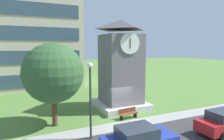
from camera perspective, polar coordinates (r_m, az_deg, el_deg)
name	(u,v)px	position (r m, az deg, el deg)	size (l,w,h in m)	color
ground_plane	(124,117)	(18.03, 3.39, -13.39)	(160.00, 160.00, 0.00)	#567F38
kerb_strip	(133,123)	(16.69, 6.07, -15.08)	(120.00, 1.60, 0.01)	#9E9E99
office_building	(15,25)	(35.10, -26.20, 11.55)	(18.62, 12.46, 19.20)	beige
clock_tower	(121,70)	(19.90, 2.54, 0.03)	(4.81, 4.81, 8.82)	slate
park_bench	(128,113)	(17.61, 4.64, -12.30)	(1.84, 0.67, 0.88)	brown
street_lamp	(90,91)	(13.16, -6.26, -6.17)	(0.36, 0.36, 5.17)	#333338
tree_near_tower	(53,73)	(15.80, -16.55, -0.90)	(4.65, 4.65, 6.51)	#513823
parked_car_blue	(139,140)	(12.09, 7.75, -19.46)	(4.27, 2.06, 1.69)	#23389E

